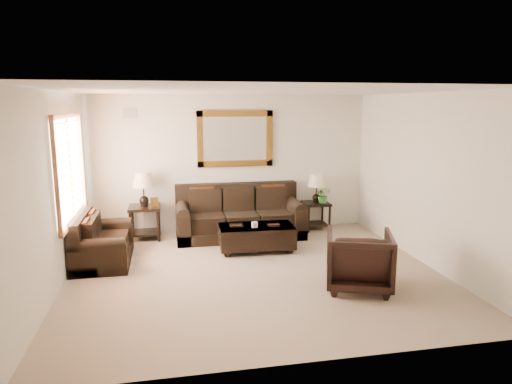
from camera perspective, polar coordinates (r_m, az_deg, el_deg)
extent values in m
cube|color=gray|center=(7.02, -0.15, -10.08)|extent=(5.50, 5.00, 0.01)
cube|color=white|center=(6.56, -0.17, 12.54)|extent=(5.50, 5.00, 0.01)
cube|color=beige|center=(9.10, -3.17, 3.53)|extent=(5.50, 0.01, 2.70)
cube|color=beige|center=(4.29, 6.24, -4.87)|extent=(5.50, 0.01, 2.70)
cube|color=beige|center=(6.71, -23.89, -0.02)|extent=(0.01, 5.00, 2.70)
cube|color=beige|center=(7.66, 20.48, 1.48)|extent=(0.01, 5.00, 2.70)
cube|color=white|center=(7.55, -22.43, 2.74)|extent=(0.01, 1.80, 1.50)
cube|color=brown|center=(7.48, -22.61, 8.75)|extent=(0.06, 1.96, 0.08)
cube|color=brown|center=(7.68, -21.75, -3.09)|extent=(0.06, 1.96, 0.08)
cube|color=brown|center=(6.63, -23.67, 1.63)|extent=(0.06, 0.08, 1.50)
cube|color=brown|center=(8.46, -20.99, 3.63)|extent=(0.06, 0.08, 1.50)
cube|color=brown|center=(7.54, -22.17, 2.75)|extent=(0.05, 0.05, 1.50)
cube|color=#552A11|center=(9.02, -2.61, 6.66)|extent=(1.50, 0.06, 1.10)
cube|color=white|center=(9.04, -2.63, 6.67)|extent=(1.26, 0.01, 0.86)
cube|color=#999999|center=(8.94, -15.53, 9.46)|extent=(0.25, 0.02, 0.18)
cube|color=black|center=(8.83, -2.02, -4.98)|extent=(2.41, 1.04, 0.20)
cube|color=black|center=(9.07, -2.45, -0.40)|extent=(2.41, 0.24, 0.49)
cube|color=black|center=(8.68, -6.21, -3.65)|extent=(0.62, 0.85, 0.30)
cube|color=black|center=(8.75, -2.01, -3.46)|extent=(0.62, 0.85, 0.30)
cube|color=black|center=(8.87, 2.09, -3.26)|extent=(0.62, 0.85, 0.30)
cube|color=black|center=(8.69, -9.13, -4.08)|extent=(0.24, 1.04, 0.58)
cylinder|color=black|center=(8.62, -9.18, -2.21)|extent=(0.24, 1.02, 0.24)
cube|color=black|center=(9.01, 4.80, -3.43)|extent=(0.24, 1.04, 0.58)
cylinder|color=black|center=(8.95, 4.83, -1.63)|extent=(0.24, 1.02, 0.24)
cube|color=#5C290C|center=(8.80, -6.77, -0.86)|extent=(0.46, 0.20, 0.47)
cube|color=#5C290C|center=(9.01, 2.15, -0.51)|extent=(0.46, 0.20, 0.47)
cube|color=black|center=(7.86, -18.48, -7.72)|extent=(0.85, 1.43, 0.16)
cube|color=black|center=(7.76, -21.09, -4.10)|extent=(0.20, 1.43, 0.40)
cube|color=black|center=(7.55, -18.67, -6.89)|extent=(0.69, 0.50, 0.24)
cube|color=black|center=(8.04, -18.21, -5.78)|extent=(0.69, 0.50, 0.24)
cube|color=black|center=(7.23, -19.15, -8.08)|extent=(0.85, 0.20, 0.47)
cylinder|color=black|center=(7.16, -19.27, -6.28)|extent=(0.83, 0.20, 0.20)
cube|color=black|center=(8.40, -18.02, -5.39)|extent=(0.85, 0.20, 0.47)
cylinder|color=black|center=(8.33, -18.12, -3.83)|extent=(0.83, 0.20, 0.20)
cube|color=#5C290C|center=(7.45, -20.23, -4.69)|extent=(0.17, 0.37, 0.39)
cube|color=#5C290C|center=(8.03, -19.57, -3.55)|extent=(0.17, 0.37, 0.39)
cube|color=black|center=(8.82, -13.78, -1.89)|extent=(0.58, 0.58, 0.05)
cube|color=black|center=(8.94, -13.64, -4.91)|extent=(0.50, 0.50, 0.03)
cylinder|color=black|center=(8.67, -15.40, -4.35)|extent=(0.05, 0.05, 0.58)
cylinder|color=black|center=(8.65, -12.10, -4.24)|extent=(0.05, 0.05, 0.58)
cylinder|color=black|center=(9.15, -15.18, -3.55)|extent=(0.05, 0.05, 0.58)
cylinder|color=black|center=(9.13, -12.06, -3.44)|extent=(0.05, 0.05, 0.58)
sphere|color=black|center=(8.79, -13.81, -1.05)|extent=(0.18, 0.18, 0.18)
cylinder|color=black|center=(8.76, -13.87, 0.17)|extent=(0.03, 0.03, 0.38)
cone|color=beige|center=(8.72, -13.93, 1.54)|extent=(0.40, 0.40, 0.28)
cube|color=#552A11|center=(8.69, -12.58, -1.25)|extent=(0.16, 0.11, 0.18)
cube|color=black|center=(9.34, 7.51, -1.42)|extent=(0.51, 0.51, 0.05)
cube|color=black|center=(9.43, 7.45, -3.95)|extent=(0.44, 0.44, 0.03)
cylinder|color=black|center=(9.13, 6.59, -3.49)|extent=(0.05, 0.05, 0.51)
cylinder|color=black|center=(9.27, 9.19, -3.34)|extent=(0.05, 0.05, 0.51)
cylinder|color=black|center=(9.54, 5.79, -2.85)|extent=(0.05, 0.05, 0.51)
cylinder|color=black|center=(9.67, 8.29, -2.72)|extent=(0.05, 0.05, 0.51)
sphere|color=black|center=(9.31, 7.53, -0.72)|extent=(0.16, 0.16, 0.16)
cylinder|color=black|center=(9.28, 7.55, 0.30)|extent=(0.02, 0.02, 0.34)
cone|color=beige|center=(9.25, 7.58, 1.44)|extent=(0.36, 0.36, 0.24)
sphere|color=black|center=(7.71, -3.59, -7.77)|extent=(0.12, 0.12, 0.12)
sphere|color=black|center=(7.92, 4.29, -7.28)|extent=(0.12, 0.12, 0.12)
sphere|color=black|center=(8.18, -4.05, -6.68)|extent=(0.12, 0.12, 0.12)
sphere|color=black|center=(8.37, 3.39, -6.25)|extent=(0.12, 0.12, 0.12)
cube|color=black|center=(7.96, 0.05, -5.51)|extent=(1.31, 0.74, 0.36)
cube|color=black|center=(7.92, 0.05, -4.39)|extent=(1.33, 0.75, 0.04)
cube|color=black|center=(7.90, -2.49, -4.18)|extent=(0.22, 0.16, 0.03)
cube|color=black|center=(7.93, 2.22, -4.15)|extent=(0.20, 0.15, 0.02)
cube|color=white|center=(7.80, -0.17, -4.11)|extent=(0.10, 0.08, 0.10)
imported|color=black|center=(6.48, 12.76, -7.96)|extent=(1.09, 1.06, 0.89)
imported|color=#295F20|center=(9.25, 8.37, -0.59)|extent=(0.35, 0.38, 0.26)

